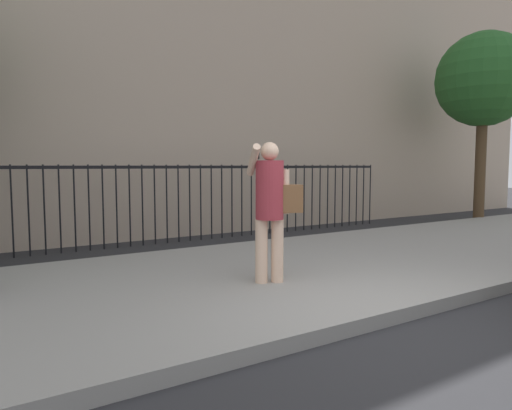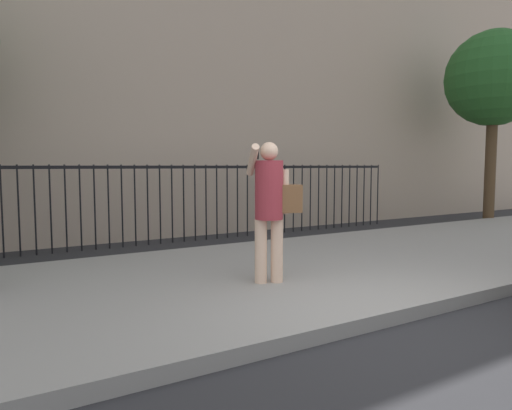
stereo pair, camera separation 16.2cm
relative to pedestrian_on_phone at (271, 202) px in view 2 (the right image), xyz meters
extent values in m
plane|color=#28282B|center=(0.29, -1.60, -1.15)|extent=(60.00, 60.00, 0.00)
cube|color=gray|center=(0.29, 0.60, -1.07)|extent=(28.00, 4.40, 0.15)
cube|color=black|center=(0.29, 4.30, 0.40)|extent=(12.00, 0.04, 0.06)
cylinder|color=black|center=(-2.65, 4.30, -0.35)|extent=(0.03, 0.03, 1.60)
cylinder|color=black|center=(-2.39, 4.30, -0.35)|extent=(0.03, 0.03, 1.60)
cylinder|color=black|center=(-2.13, 4.30, -0.35)|extent=(0.03, 0.03, 1.60)
cylinder|color=black|center=(-1.88, 4.30, -0.35)|extent=(0.03, 0.03, 1.60)
cylinder|color=black|center=(-1.62, 4.30, -0.35)|extent=(0.03, 0.03, 1.60)
cylinder|color=black|center=(-1.37, 4.30, -0.35)|extent=(0.03, 0.03, 1.60)
cylinder|color=black|center=(-1.11, 4.30, -0.35)|extent=(0.03, 0.03, 1.60)
cylinder|color=black|center=(-0.86, 4.30, -0.35)|extent=(0.03, 0.03, 1.60)
cylinder|color=black|center=(-0.60, 4.30, -0.35)|extent=(0.03, 0.03, 1.60)
cylinder|color=black|center=(-0.35, 4.30, -0.35)|extent=(0.03, 0.03, 1.60)
cylinder|color=black|center=(-0.09, 4.30, -0.35)|extent=(0.03, 0.03, 1.60)
cylinder|color=black|center=(0.16, 4.30, -0.35)|extent=(0.03, 0.03, 1.60)
cylinder|color=black|center=(0.42, 4.30, -0.35)|extent=(0.03, 0.03, 1.60)
cylinder|color=black|center=(0.67, 4.30, -0.35)|extent=(0.03, 0.03, 1.60)
cylinder|color=black|center=(0.93, 4.30, -0.35)|extent=(0.03, 0.03, 1.60)
cylinder|color=black|center=(1.18, 4.30, -0.35)|extent=(0.03, 0.03, 1.60)
cylinder|color=black|center=(1.44, 4.30, -0.35)|extent=(0.03, 0.03, 1.60)
cylinder|color=black|center=(1.70, 4.30, -0.35)|extent=(0.03, 0.03, 1.60)
cylinder|color=black|center=(1.95, 4.30, -0.35)|extent=(0.03, 0.03, 1.60)
cylinder|color=black|center=(2.21, 4.30, -0.35)|extent=(0.03, 0.03, 1.60)
cylinder|color=black|center=(2.46, 4.30, -0.35)|extent=(0.03, 0.03, 1.60)
cylinder|color=black|center=(2.72, 4.30, -0.35)|extent=(0.03, 0.03, 1.60)
cylinder|color=black|center=(2.97, 4.30, -0.35)|extent=(0.03, 0.03, 1.60)
cylinder|color=black|center=(3.23, 4.30, -0.35)|extent=(0.03, 0.03, 1.60)
cylinder|color=black|center=(3.48, 4.30, -0.35)|extent=(0.03, 0.03, 1.60)
cylinder|color=black|center=(3.74, 4.30, -0.35)|extent=(0.03, 0.03, 1.60)
cylinder|color=black|center=(3.99, 4.30, -0.35)|extent=(0.03, 0.03, 1.60)
cylinder|color=black|center=(4.25, 4.30, -0.35)|extent=(0.03, 0.03, 1.60)
cylinder|color=black|center=(4.50, 4.30, -0.35)|extent=(0.03, 0.03, 1.60)
cylinder|color=black|center=(4.76, 4.30, -0.35)|extent=(0.03, 0.03, 1.60)
cylinder|color=black|center=(5.01, 4.30, -0.35)|extent=(0.03, 0.03, 1.60)
cylinder|color=black|center=(5.27, 4.30, -0.35)|extent=(0.03, 0.03, 1.60)
cylinder|color=black|center=(5.52, 4.30, -0.35)|extent=(0.03, 0.03, 1.60)
cylinder|color=black|center=(5.78, 4.30, -0.35)|extent=(0.03, 0.03, 1.60)
cylinder|color=black|center=(6.04, 4.30, -0.35)|extent=(0.03, 0.03, 1.60)
cylinder|color=black|center=(6.29, 4.30, -0.35)|extent=(0.03, 0.03, 1.60)
cylinder|color=beige|center=(-0.12, 0.05, -0.61)|extent=(0.15, 0.15, 0.78)
cylinder|color=beige|center=(0.07, -0.03, -0.61)|extent=(0.15, 0.15, 0.78)
cylinder|color=#992D38|center=(-0.02, 0.01, 0.14)|extent=(0.44, 0.44, 0.71)
sphere|color=beige|center=(-0.02, 0.01, 0.61)|extent=(0.22, 0.22, 0.22)
cylinder|color=beige|center=(-0.21, 0.09, 0.50)|extent=(0.27, 0.49, 0.38)
cylinder|color=beige|center=(0.16, -0.07, 0.12)|extent=(0.09, 0.09, 0.54)
cube|color=black|center=(-0.14, 0.12, 0.59)|extent=(0.07, 0.04, 0.15)
cube|color=brown|center=(0.22, -0.09, 0.03)|extent=(0.32, 0.25, 0.34)
cylinder|color=#4C3823|center=(9.11, 2.87, 0.47)|extent=(0.29, 0.29, 3.23)
sphere|color=#235623|center=(9.11, 2.87, 2.79)|extent=(2.56, 2.56, 2.56)
camera|label=1|loc=(-3.26, -4.64, 0.43)|focal=32.93mm
camera|label=2|loc=(-3.13, -4.72, 0.43)|focal=32.93mm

